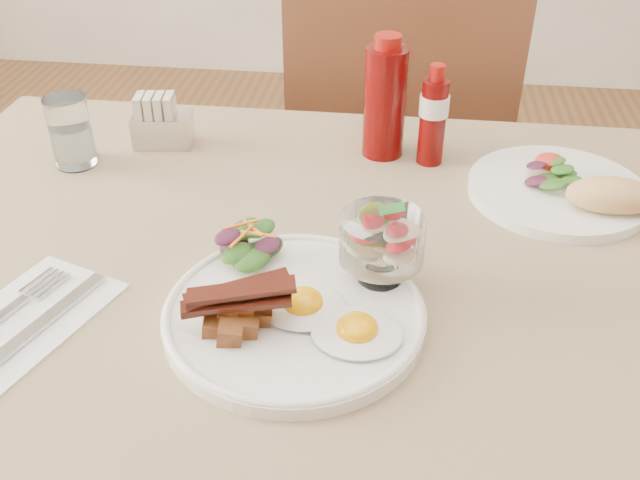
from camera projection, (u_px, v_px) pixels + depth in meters
The scene contains 13 objects.
table at pixel (381, 332), 0.88m from camera, with size 1.33×0.88×0.75m.
chair_far at pixel (395, 171), 1.50m from camera, with size 0.42×0.42×0.93m.
main_plate at pixel (294, 315), 0.76m from camera, with size 0.28×0.28×0.02m, color white.
fried_eggs at pixel (329, 317), 0.73m from camera, with size 0.16×0.13×0.03m.
bacon_potato_pile at pixel (236, 309), 0.72m from camera, with size 0.12×0.08×0.05m.
side_salad at pixel (250, 246), 0.82m from camera, with size 0.08×0.08×0.04m.
fruit_cup at pixel (382, 239), 0.77m from camera, with size 0.09×0.09×0.09m.
second_plate at pixel (570, 190), 0.96m from camera, with size 0.24×0.24×0.06m.
ketchup_bottle at pixel (385, 100), 1.03m from camera, with size 0.08×0.08×0.18m.
hot_sauce_bottle at pixel (433, 117), 1.02m from camera, with size 0.05×0.05×0.15m.
sugar_caddy at pixel (161, 124), 1.08m from camera, with size 0.09×0.06×0.08m.
water_glass at pixel (72, 136), 1.03m from camera, with size 0.06×0.06×0.10m.
napkin_cutlery at pixel (15, 328), 0.75m from camera, with size 0.19×0.25×0.01m.
Camera 1 is at (0.01, -0.66, 1.26)m, focal length 40.00 mm.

